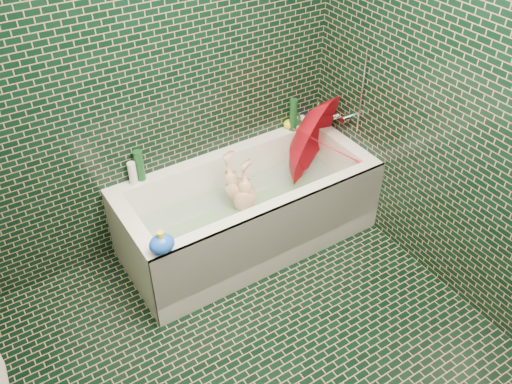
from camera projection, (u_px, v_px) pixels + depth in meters
floor at (277, 377)px, 2.97m from camera, size 2.80×2.80×0.00m
wall_back at (146, 72)px, 3.12m from camera, size 2.80×0.00×2.80m
wall_right at (495, 115)px, 2.74m from camera, size 0.00×2.80×2.80m
bathtub at (249, 217)px, 3.70m from camera, size 1.70×0.75×0.55m
bath_mat at (248, 222)px, 3.74m from camera, size 1.35×0.47×0.01m
water at (248, 206)px, 3.65m from camera, size 1.48×0.53×0.00m
faucet at (349, 113)px, 3.69m from camera, size 0.18×0.19×0.55m
child at (244, 205)px, 3.65m from camera, size 0.86×0.47×0.29m
umbrella at (330, 147)px, 3.70m from camera, size 1.01×0.99×0.93m
soap_bottle_a at (302, 124)px, 4.00m from camera, size 0.13×0.13×0.28m
soap_bottle_b at (309, 125)px, 3.99m from camera, size 0.11×0.11×0.19m
soap_bottle_c at (296, 126)px, 3.98m from camera, size 0.18×0.18×0.18m
bottle_right_tall at (293, 115)px, 3.87m from camera, size 0.06×0.06×0.25m
bottle_right_pump at (319, 112)px, 3.97m from camera, size 0.06×0.06×0.17m
bottle_left_tall at (139, 166)px, 3.41m from camera, size 0.07×0.07×0.21m
bottle_left_short at (133, 173)px, 3.39m from camera, size 0.07×0.07×0.16m
rubber_duck at (291, 123)px, 3.93m from camera, size 0.12×0.09×0.10m
bath_toy at (162, 244)px, 2.92m from camera, size 0.15×0.13×0.14m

